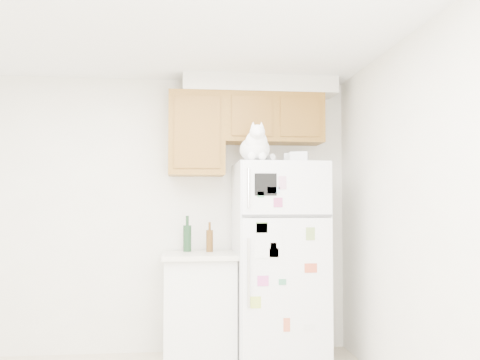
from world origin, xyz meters
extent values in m
cube|color=white|center=(0.00, 2.00, 1.25)|extent=(3.80, 0.04, 2.50)
cube|color=white|center=(0.00, -2.00, 1.25)|extent=(3.80, 0.04, 2.50)
cube|color=white|center=(1.90, 0.00, 1.25)|extent=(0.04, 4.00, 2.50)
cube|color=white|center=(0.00, 0.00, 2.50)|extent=(3.80, 4.00, 0.04)
cube|color=#8F601F|center=(1.20, 1.82, 2.12)|extent=(0.90, 0.33, 0.45)
cube|color=#8F601F|center=(0.50, 1.82, 1.98)|extent=(0.50, 0.33, 0.75)
cube|color=silver|center=(1.07, 1.83, 2.42)|extent=(1.40, 0.37, 0.15)
cube|color=white|center=(1.21, 1.62, 0.85)|extent=(0.76, 0.72, 1.70)
cube|color=white|center=(1.21, 1.25, 1.48)|extent=(0.74, 0.03, 0.44)
cube|color=white|center=(1.21, 1.25, 0.64)|extent=(0.74, 0.03, 1.19)
cube|color=#59595B|center=(1.21, 1.25, 1.25)|extent=(0.74, 0.03, 0.02)
cylinder|color=silver|center=(0.89, 1.22, 1.47)|extent=(0.02, 0.02, 0.32)
cylinder|color=silver|center=(0.89, 1.22, 0.80)|extent=(0.02, 0.02, 0.55)
cube|color=black|center=(1.03, 1.23, 1.50)|extent=(0.18, 0.00, 0.18)
cube|color=white|center=(1.05, 1.23, 1.05)|extent=(0.22, 0.00, 0.28)
cube|color=#C7723E|center=(1.10, 1.23, 0.95)|extent=(0.08, 0.00, 0.07)
cube|color=#AE4579|center=(1.13, 1.23, 1.36)|extent=(0.07, 0.00, 0.08)
cube|color=#CD6040|center=(1.20, 1.23, 0.38)|extent=(0.05, 0.00, 0.11)
cube|color=#BF89A6|center=(1.17, 1.23, 1.51)|extent=(0.06, 0.00, 0.11)
cube|color=#CF53A4|center=(1.01, 1.23, 0.73)|extent=(0.09, 0.00, 0.08)
cube|color=#3D8760|center=(1.17, 1.23, 0.72)|extent=(0.06, 0.00, 0.05)
cube|color=#6E9A4D|center=(1.00, 1.23, 1.15)|extent=(0.09, 0.00, 0.09)
cube|color=silver|center=(1.38, 1.23, 0.35)|extent=(0.09, 0.00, 0.05)
cube|color=#7B954A|center=(1.40, 1.23, 1.10)|extent=(0.07, 0.00, 0.10)
cube|color=#DC8844|center=(1.10, 1.23, 1.00)|extent=(0.05, 0.00, 0.07)
cube|color=#A0C2E3|center=(1.10, 1.23, 1.45)|extent=(0.10, 0.00, 0.05)
cube|color=#3C855B|center=(0.99, 1.23, 1.42)|extent=(0.05, 0.00, 0.05)
cube|color=#C14C30|center=(1.40, 1.23, 0.83)|extent=(0.10, 0.00, 0.08)
cube|color=#B3C947|center=(0.95, 1.23, 0.56)|extent=(0.08, 0.00, 0.09)
cube|color=white|center=(0.52, 1.68, 0.44)|extent=(0.60, 0.60, 0.88)
cube|color=silver|center=(0.52, 1.66, 0.90)|extent=(0.64, 0.64, 0.04)
ellipsoid|color=white|center=(0.97, 1.43, 1.80)|extent=(0.25, 0.34, 0.21)
ellipsoid|color=white|center=(0.97, 1.34, 1.85)|extent=(0.18, 0.15, 0.20)
sphere|color=white|center=(0.97, 1.28, 1.93)|extent=(0.13, 0.13, 0.13)
cone|color=white|center=(0.94, 1.28, 1.99)|extent=(0.04, 0.04, 0.05)
cone|color=white|center=(1.01, 1.28, 1.99)|extent=(0.04, 0.04, 0.05)
cone|color=#D88C8C|center=(0.94, 1.28, 1.99)|extent=(0.02, 0.02, 0.03)
cone|color=#D88C8C|center=(1.01, 1.28, 1.99)|extent=(0.02, 0.02, 0.03)
sphere|color=white|center=(0.97, 1.23, 1.91)|extent=(0.05, 0.05, 0.05)
sphere|color=white|center=(0.93, 1.30, 1.73)|extent=(0.07, 0.07, 0.07)
sphere|color=white|center=(1.02, 1.30, 1.73)|extent=(0.07, 0.07, 0.07)
cylinder|color=white|center=(1.08, 1.55, 1.73)|extent=(0.16, 0.22, 0.07)
cube|color=white|center=(1.38, 1.73, 1.75)|extent=(0.21, 0.18, 0.10)
cube|color=white|center=(1.37, 1.49, 1.74)|extent=(0.18, 0.15, 0.09)
camera|label=1|loc=(0.31, -3.22, 1.33)|focal=42.00mm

